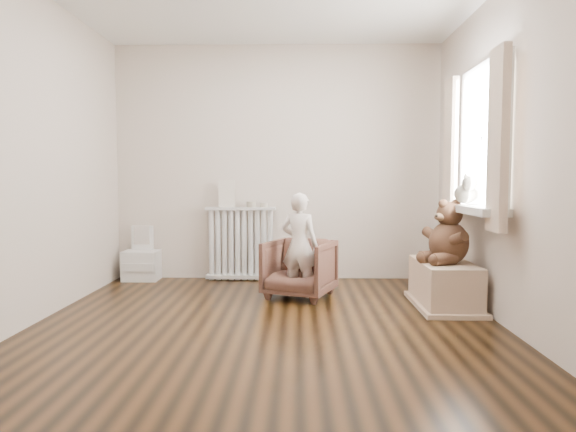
{
  "coord_description": "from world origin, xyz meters",
  "views": [
    {
      "loc": [
        0.24,
        -3.95,
        1.11
      ],
      "look_at": [
        0.15,
        0.45,
        0.8
      ],
      "focal_mm": 32.0,
      "sensor_mm": 36.0,
      "label": 1
    }
  ],
  "objects_px": {
    "child": "(300,245)",
    "teddy_bear": "(449,231)",
    "radiator": "(241,245)",
    "toy_bench": "(444,284)",
    "plush_cat": "(465,193)",
    "toy_vanity": "(141,255)",
    "armchair": "(300,269)"
  },
  "relations": [
    {
      "from": "toy_bench",
      "to": "armchair",
      "type": "bearing_deg",
      "value": 165.19
    },
    {
      "from": "child",
      "to": "teddy_bear",
      "type": "relative_size",
      "value": 1.8
    },
    {
      "from": "child",
      "to": "plush_cat",
      "type": "xyz_separation_m",
      "value": [
        1.41,
        -0.36,
        0.49
      ]
    },
    {
      "from": "armchair",
      "to": "child",
      "type": "relative_size",
      "value": 0.62
    },
    {
      "from": "radiator",
      "to": "plush_cat",
      "type": "bearing_deg",
      "value": -31.0
    },
    {
      "from": "toy_vanity",
      "to": "radiator",
      "type": "bearing_deg",
      "value": 1.56
    },
    {
      "from": "armchair",
      "to": "plush_cat",
      "type": "distance_m",
      "value": 1.64
    },
    {
      "from": "armchair",
      "to": "child",
      "type": "xyz_separation_m",
      "value": [
        0.0,
        -0.05,
        0.23
      ]
    },
    {
      "from": "toy_vanity",
      "to": "toy_bench",
      "type": "bearing_deg",
      "value": -20.48
    },
    {
      "from": "armchair",
      "to": "teddy_bear",
      "type": "xyz_separation_m",
      "value": [
        1.29,
        -0.39,
        0.4
      ]
    },
    {
      "from": "teddy_bear",
      "to": "plush_cat",
      "type": "height_order",
      "value": "plush_cat"
    },
    {
      "from": "armchair",
      "to": "plush_cat",
      "type": "relative_size",
      "value": 2.02
    },
    {
      "from": "radiator",
      "to": "toy_bench",
      "type": "bearing_deg",
      "value": -31.13
    },
    {
      "from": "radiator",
      "to": "teddy_bear",
      "type": "distance_m",
      "value": 2.3
    },
    {
      "from": "toy_bench",
      "to": "radiator",
      "type": "bearing_deg",
      "value": 148.87
    },
    {
      "from": "armchair",
      "to": "toy_bench",
      "type": "height_order",
      "value": "armchair"
    },
    {
      "from": "toy_bench",
      "to": "teddy_bear",
      "type": "relative_size",
      "value": 1.55
    },
    {
      "from": "radiator",
      "to": "toy_bench",
      "type": "relative_size",
      "value": 0.97
    },
    {
      "from": "child",
      "to": "radiator",
      "type": "bearing_deg",
      "value": -31.55
    },
    {
      "from": "toy_vanity",
      "to": "armchair",
      "type": "xyz_separation_m",
      "value": [
        1.75,
        -0.79,
        -0.0
      ]
    },
    {
      "from": "child",
      "to": "teddy_bear",
      "type": "xyz_separation_m",
      "value": [
        1.29,
        -0.34,
        0.16
      ]
    },
    {
      "from": "child",
      "to": "plush_cat",
      "type": "height_order",
      "value": "plush_cat"
    },
    {
      "from": "toy_vanity",
      "to": "plush_cat",
      "type": "height_order",
      "value": "plush_cat"
    },
    {
      "from": "radiator",
      "to": "toy_vanity",
      "type": "relative_size",
      "value": 1.35
    },
    {
      "from": "radiator",
      "to": "plush_cat",
      "type": "xyz_separation_m",
      "value": [
        2.06,
        -1.24,
        0.61
      ]
    },
    {
      "from": "plush_cat",
      "to": "radiator",
      "type": "bearing_deg",
      "value": 162.54
    },
    {
      "from": "armchair",
      "to": "child",
      "type": "height_order",
      "value": "child"
    },
    {
      "from": "toy_vanity",
      "to": "teddy_bear",
      "type": "height_order",
      "value": "teddy_bear"
    },
    {
      "from": "toy_bench",
      "to": "plush_cat",
      "type": "distance_m",
      "value": 0.82
    },
    {
      "from": "armchair",
      "to": "plush_cat",
      "type": "height_order",
      "value": "plush_cat"
    },
    {
      "from": "radiator",
      "to": "child",
      "type": "distance_m",
      "value": 1.09
    },
    {
      "from": "toy_vanity",
      "to": "plush_cat",
      "type": "relative_size",
      "value": 2.02
    }
  ]
}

